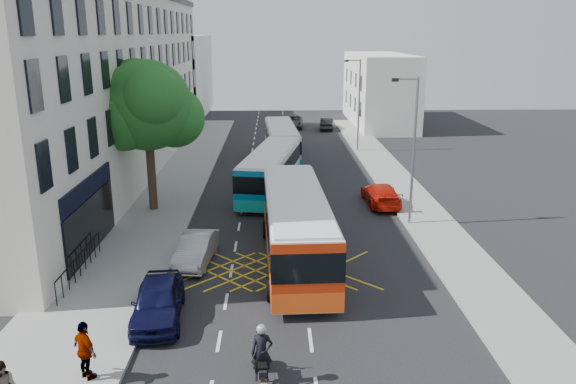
{
  "coord_description": "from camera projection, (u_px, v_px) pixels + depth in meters",
  "views": [
    {
      "loc": [
        -1.24,
        -17.44,
        10.39
      ],
      "look_at": [
        -0.5,
        11.23,
        2.2
      ],
      "focal_mm": 35.0,
      "sensor_mm": 36.0,
      "label": 1
    }
  ],
  "objects": [
    {
      "name": "motorbike",
      "position": [
        262.0,
        356.0,
        16.97
      ],
      "size": [
        0.72,
        2.29,
        2.03
      ],
      "rotation": [
        0.0,
        0.0,
        0.07
      ],
      "color": "black",
      "rests_on": "ground"
    },
    {
      "name": "lamp_near",
      "position": [
        412.0,
        144.0,
        30.07
      ],
      "size": [
        1.45,
        0.15,
        8.0
      ],
      "color": "slate",
      "rests_on": "pavement_right"
    },
    {
      "name": "pedestrian_far",
      "position": [
        85.0,
        351.0,
        16.98
      ],
      "size": [
        1.14,
        1.09,
        1.9
      ],
      "primitive_type": "imported",
      "rotation": [
        0.0,
        0.0,
        2.42
      ],
      "color": "gray",
      "rests_on": "pavement_left"
    },
    {
      "name": "bus_mid",
      "position": [
        271.0,
        171.0,
        37.03
      ],
      "size": [
        4.33,
        10.73,
        2.94
      ],
      "rotation": [
        0.0,
        0.0,
        -0.19
      ],
      "color": "silver",
      "rests_on": "ground"
    },
    {
      "name": "terrace_far",
      "position": [
        172.0,
        76.0,
        70.8
      ],
      "size": [
        8.0,
        20.0,
        10.0
      ],
      "primitive_type": "cube",
      "color": "silver",
      "rests_on": "ground"
    },
    {
      "name": "distant_car_dark",
      "position": [
        327.0,
        124.0,
        61.97
      ],
      "size": [
        1.88,
        4.11,
        1.31
      ],
      "primitive_type": "imported",
      "rotation": [
        0.0,
        0.0,
        3.01
      ],
      "color": "black",
      "rests_on": "ground"
    },
    {
      "name": "terrace_main",
      "position": [
        99.0,
        84.0,
        40.99
      ],
      "size": [
        8.3,
        45.0,
        13.5
      ],
      "color": "beige",
      "rests_on": "ground"
    },
    {
      "name": "parked_car_silver",
      "position": [
        196.0,
        249.0,
        26.07
      ],
      "size": [
        1.85,
        4.19,
        1.34
      ],
      "primitive_type": "imported",
      "rotation": [
        0.0,
        0.0,
        -0.11
      ],
      "color": "#A6A8AE",
      "rests_on": "ground"
    },
    {
      "name": "railings",
      "position": [
        80.0,
        264.0,
        24.31
      ],
      "size": [
        0.08,
        5.6,
        1.14
      ],
      "primitive_type": null,
      "color": "black",
      "rests_on": "pavement_left"
    },
    {
      "name": "bus_far",
      "position": [
        281.0,
        141.0,
        47.42
      ],
      "size": [
        2.98,
        10.34,
        2.87
      ],
      "rotation": [
        0.0,
        0.0,
        0.06
      ],
      "color": "silver",
      "rests_on": "ground"
    },
    {
      "name": "pavement_left",
      "position": [
        154.0,
        210.0,
        33.84
      ],
      "size": [
        5.0,
        70.0,
        0.15
      ],
      "primitive_type": "cube",
      "color": "gray",
      "rests_on": "ground"
    },
    {
      "name": "distant_car_grey",
      "position": [
        293.0,
        122.0,
        63.15
      ],
      "size": [
        2.52,
        5.0,
        1.36
      ],
      "primitive_type": "imported",
      "rotation": [
        0.0,
        0.0,
        -0.06
      ],
      "color": "#3B3C42",
      "rests_on": "ground"
    },
    {
      "name": "street_tree",
      "position": [
        147.0,
        106.0,
        32.1
      ],
      "size": [
        6.3,
        5.7,
        8.8
      ],
      "color": "#382619",
      "rests_on": "pavement_left"
    },
    {
      "name": "ground",
      "position": [
        311.0,
        340.0,
        19.65
      ],
      "size": [
        120.0,
        120.0,
        0.0
      ],
      "primitive_type": "plane",
      "color": "black",
      "rests_on": "ground"
    },
    {
      "name": "building_right",
      "position": [
        379.0,
        89.0,
        64.97
      ],
      "size": [
        6.0,
        18.0,
        8.0
      ],
      "primitive_type": "cube",
      "color": "silver",
      "rests_on": "ground"
    },
    {
      "name": "bus_near",
      "position": [
        296.0,
        227.0,
        25.9
      ],
      "size": [
        3.25,
        11.85,
        3.31
      ],
      "rotation": [
        0.0,
        0.0,
        0.04
      ],
      "color": "silver",
      "rests_on": "ground"
    },
    {
      "name": "pavement_right",
      "position": [
        417.0,
        208.0,
        34.24
      ],
      "size": [
        3.0,
        70.0,
        0.15
      ],
      "primitive_type": "cube",
      "color": "gray",
      "rests_on": "ground"
    },
    {
      "name": "parked_car_blue",
      "position": [
        158.0,
        301.0,
        20.88
      ],
      "size": [
        2.15,
        4.56,
        1.51
      ],
      "primitive_type": "imported",
      "rotation": [
        0.0,
        0.0,
        0.09
      ],
      "color": "black",
      "rests_on": "ground"
    },
    {
      "name": "red_hatchback",
      "position": [
        381.0,
        194.0,
        34.92
      ],
      "size": [
        2.01,
        4.69,
        1.35
      ],
      "primitive_type": "imported",
      "rotation": [
        0.0,
        0.0,
        3.17
      ],
      "color": "red",
      "rests_on": "ground"
    },
    {
      "name": "lamp_far",
      "position": [
        358.0,
        100.0,
        49.3
      ],
      "size": [
        1.45,
        0.15,
        8.0
      ],
      "color": "slate",
      "rests_on": "pavement_right"
    }
  ]
}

